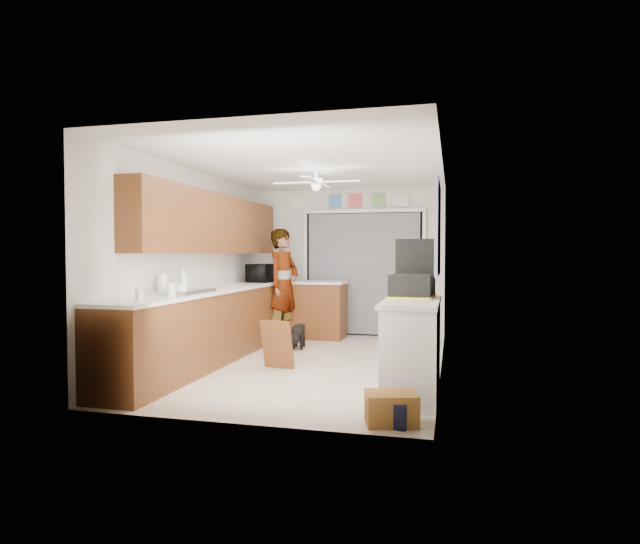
# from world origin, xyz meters

# --- Properties ---
(floor) EXTENTS (5.00, 5.00, 0.00)m
(floor) POSITION_xyz_m (0.00, 0.00, 0.00)
(floor) COLOR beige
(floor) RESTS_ON ground
(ceiling) EXTENTS (5.00, 5.00, 0.00)m
(ceiling) POSITION_xyz_m (0.00, 0.00, 2.50)
(ceiling) COLOR white
(ceiling) RESTS_ON ground
(wall_back) EXTENTS (3.20, 0.00, 3.20)m
(wall_back) POSITION_xyz_m (0.00, 2.50, 1.25)
(wall_back) COLOR silver
(wall_back) RESTS_ON ground
(wall_front) EXTENTS (3.20, 0.00, 3.20)m
(wall_front) POSITION_xyz_m (0.00, -2.50, 1.25)
(wall_front) COLOR silver
(wall_front) RESTS_ON ground
(wall_left) EXTENTS (0.00, 5.00, 5.00)m
(wall_left) POSITION_xyz_m (-1.60, 0.00, 1.25)
(wall_left) COLOR silver
(wall_left) RESTS_ON ground
(wall_right) EXTENTS (0.00, 5.00, 5.00)m
(wall_right) POSITION_xyz_m (1.60, 0.00, 1.25)
(wall_right) COLOR silver
(wall_right) RESTS_ON ground
(left_base_cabinets) EXTENTS (0.60, 4.80, 0.90)m
(left_base_cabinets) POSITION_xyz_m (-1.30, 0.00, 0.45)
(left_base_cabinets) COLOR brown
(left_base_cabinets) RESTS_ON floor
(left_countertop) EXTENTS (0.62, 4.80, 0.04)m
(left_countertop) POSITION_xyz_m (-1.29, 0.00, 0.92)
(left_countertop) COLOR white
(left_countertop) RESTS_ON left_base_cabinets
(upper_cabinets) EXTENTS (0.32, 4.00, 0.80)m
(upper_cabinets) POSITION_xyz_m (-1.44, 0.20, 1.80)
(upper_cabinets) COLOR brown
(upper_cabinets) RESTS_ON wall_left
(sink_basin) EXTENTS (0.50, 0.76, 0.06)m
(sink_basin) POSITION_xyz_m (-1.29, -1.00, 0.95)
(sink_basin) COLOR silver
(sink_basin) RESTS_ON left_countertop
(faucet) EXTENTS (0.03, 0.03, 0.22)m
(faucet) POSITION_xyz_m (-1.48, -1.00, 1.05)
(faucet) COLOR silver
(faucet) RESTS_ON left_countertop
(peninsula_base) EXTENTS (1.00, 0.60, 0.90)m
(peninsula_base) POSITION_xyz_m (-0.50, 2.00, 0.45)
(peninsula_base) COLOR brown
(peninsula_base) RESTS_ON floor
(peninsula_top) EXTENTS (1.04, 0.64, 0.04)m
(peninsula_top) POSITION_xyz_m (-0.50, 2.00, 0.92)
(peninsula_top) COLOR white
(peninsula_top) RESTS_ON peninsula_base
(back_opening_recess) EXTENTS (2.00, 0.06, 2.10)m
(back_opening_recess) POSITION_xyz_m (0.25, 2.47, 1.05)
(back_opening_recess) COLOR black
(back_opening_recess) RESTS_ON wall_back
(curtain_panel) EXTENTS (1.90, 0.03, 2.05)m
(curtain_panel) POSITION_xyz_m (0.25, 2.43, 1.05)
(curtain_panel) COLOR gray
(curtain_panel) RESTS_ON wall_back
(door_trim_left) EXTENTS (0.06, 0.04, 2.10)m
(door_trim_left) POSITION_xyz_m (-0.77, 2.44, 1.05)
(door_trim_left) COLOR white
(door_trim_left) RESTS_ON wall_back
(door_trim_right) EXTENTS (0.06, 0.04, 2.10)m
(door_trim_right) POSITION_xyz_m (1.27, 2.44, 1.05)
(door_trim_right) COLOR white
(door_trim_right) RESTS_ON wall_back
(door_trim_head) EXTENTS (2.10, 0.04, 0.06)m
(door_trim_head) POSITION_xyz_m (0.25, 2.44, 2.12)
(door_trim_head) COLOR white
(door_trim_head) RESTS_ON wall_back
(header_frame_1) EXTENTS (0.22, 0.02, 0.22)m
(header_frame_1) POSITION_xyz_m (-0.25, 2.47, 2.30)
(header_frame_1) COLOR #5288DC
(header_frame_1) RESTS_ON wall_back
(header_frame_2) EXTENTS (0.22, 0.02, 0.22)m
(header_frame_2) POSITION_xyz_m (0.10, 2.47, 2.30)
(header_frame_2) COLOR #D85159
(header_frame_2) RESTS_ON wall_back
(header_frame_3) EXTENTS (0.22, 0.02, 0.22)m
(header_frame_3) POSITION_xyz_m (0.50, 2.47, 2.30)
(header_frame_3) COLOR #6EAE63
(header_frame_3) RESTS_ON wall_back
(header_frame_4) EXTENTS (0.22, 0.02, 0.22)m
(header_frame_4) POSITION_xyz_m (0.90, 2.47, 2.30)
(header_frame_4) COLOR silver
(header_frame_4) RESTS_ON wall_back
(route66_sign) EXTENTS (0.22, 0.02, 0.26)m
(route66_sign) POSITION_xyz_m (-0.95, 2.47, 2.30)
(route66_sign) COLOR silver
(route66_sign) RESTS_ON wall_back
(right_counter_base) EXTENTS (0.50, 1.40, 0.90)m
(right_counter_base) POSITION_xyz_m (1.35, -1.20, 0.45)
(right_counter_base) COLOR white
(right_counter_base) RESTS_ON floor
(right_counter_top) EXTENTS (0.54, 1.44, 0.04)m
(right_counter_top) POSITION_xyz_m (1.34, -1.20, 0.92)
(right_counter_top) COLOR white
(right_counter_top) RESTS_ON right_counter_base
(abstract_painting) EXTENTS (0.03, 1.15, 0.95)m
(abstract_painting) POSITION_xyz_m (1.58, -1.00, 1.65)
(abstract_painting) COLOR #F45ABA
(abstract_painting) RESTS_ON wall_right
(ceiling_fan) EXTENTS (1.14, 1.14, 0.24)m
(ceiling_fan) POSITION_xyz_m (0.00, 0.20, 2.32)
(ceiling_fan) COLOR white
(ceiling_fan) RESTS_ON ceiling
(microwave) EXTENTS (0.37, 0.54, 0.29)m
(microwave) POSITION_xyz_m (-1.23, 1.51, 1.09)
(microwave) COLOR black
(microwave) RESTS_ON left_countertop
(soap_bottle) EXTENTS (0.14, 0.14, 0.31)m
(soap_bottle) POSITION_xyz_m (-1.36, -0.84, 1.10)
(soap_bottle) COLOR silver
(soap_bottle) RESTS_ON left_countertop
(cup) EXTENTS (0.18, 0.18, 0.11)m
(cup) POSITION_xyz_m (-1.24, -1.10, 0.99)
(cup) COLOR white
(cup) RESTS_ON left_countertop
(jar_a) EXTENTS (0.12, 0.12, 0.14)m
(jar_a) POSITION_xyz_m (-1.21, -1.38, 1.01)
(jar_a) COLOR silver
(jar_a) RESTS_ON left_countertop
(jar_b) EXTENTS (0.08, 0.08, 0.11)m
(jar_b) POSITION_xyz_m (-1.23, -1.94, 1.00)
(jar_b) COLOR silver
(jar_b) RESTS_ON left_countertop
(paper_towel_roll) EXTENTS (0.12, 0.12, 0.22)m
(paper_towel_roll) POSITION_xyz_m (-1.45, -1.16, 1.05)
(paper_towel_roll) COLOR white
(paper_towel_roll) RESTS_ON left_countertop
(suitcase) EXTENTS (0.46, 0.59, 0.24)m
(suitcase) POSITION_xyz_m (1.32, -0.88, 1.06)
(suitcase) COLOR black
(suitcase) RESTS_ON right_counter_top
(suitcase_rim) EXTENTS (0.48, 0.61, 0.02)m
(suitcase_rim) POSITION_xyz_m (1.32, -0.88, 0.95)
(suitcase_rim) COLOR yellow
(suitcase_rim) RESTS_ON suitcase
(suitcase_lid) EXTENTS (0.42, 0.06, 0.50)m
(suitcase_lid) POSITION_xyz_m (1.32, -0.59, 1.31)
(suitcase_lid) COLOR black
(suitcase_lid) RESTS_ON suitcase
(cardboard_box) EXTENTS (0.48, 0.41, 0.26)m
(cardboard_box) POSITION_xyz_m (1.25, -2.20, 0.13)
(cardboard_box) COLOR olive
(cardboard_box) RESTS_ON floor
(navy_crate) EXTENTS (0.39, 0.35, 0.20)m
(navy_crate) POSITION_xyz_m (1.25, -2.20, 0.10)
(navy_crate) COLOR black
(navy_crate) RESTS_ON floor
(cabinet_door_panel) EXTENTS (0.42, 0.22, 0.59)m
(cabinet_door_panel) POSITION_xyz_m (-0.33, -0.44, 0.30)
(cabinet_door_panel) COLOR brown
(cabinet_door_panel) RESTS_ON floor
(man) EXTENTS (0.61, 0.75, 1.79)m
(man) POSITION_xyz_m (-0.89, 1.55, 0.90)
(man) COLOR white
(man) RESTS_ON floor
(dog) EXTENTS (0.26, 0.50, 0.38)m
(dog) POSITION_xyz_m (-0.47, 0.99, 0.19)
(dog) COLOR black
(dog) RESTS_ON floor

